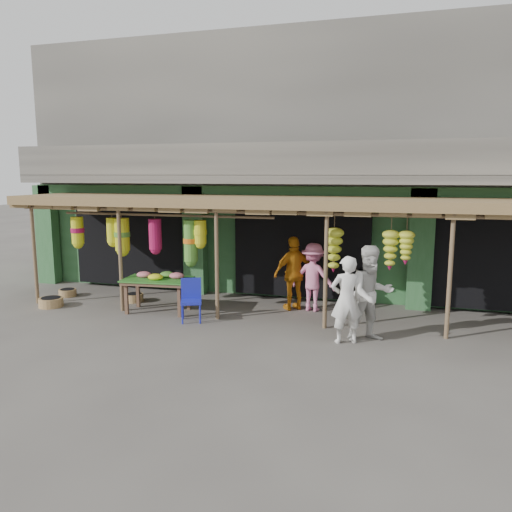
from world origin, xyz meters
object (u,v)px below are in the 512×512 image
(blue_chair, at_px, (191,297))
(person_front, at_px, (346,300))
(person_right, at_px, (371,294))
(flower_table, at_px, (159,280))
(person_vendor, at_px, (294,273))
(person_shopper, at_px, (313,277))

(blue_chair, bearing_deg, person_front, -31.61)
(blue_chair, height_order, person_right, person_right)
(flower_table, xyz_separation_m, person_vendor, (3.12, 1.14, 0.13))
(person_front, xyz_separation_m, person_shopper, (-1.04, 2.19, -0.04))
(person_front, relative_size, person_shopper, 1.05)
(person_right, bearing_deg, blue_chair, 146.27)
(person_shopper, bearing_deg, person_front, 125.39)
(flower_table, bearing_deg, person_vendor, 14.50)
(person_shopper, bearing_deg, blue_chair, 42.83)
(flower_table, bearing_deg, person_right, -13.87)
(flower_table, relative_size, person_vendor, 0.93)
(blue_chair, bearing_deg, person_shopper, 10.07)
(person_right, bearing_deg, person_vendor, 106.63)
(person_vendor, xyz_separation_m, person_shopper, (0.47, 0.04, -0.08))
(person_front, distance_m, person_shopper, 2.43)
(flower_table, height_order, blue_chair, blue_chair)
(blue_chair, height_order, person_front, person_front)
(person_front, height_order, person_shopper, person_front)
(person_right, distance_m, person_vendor, 2.73)
(blue_chair, distance_m, person_right, 4.07)
(flower_table, relative_size, person_right, 0.87)
(flower_table, relative_size, person_shopper, 1.01)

